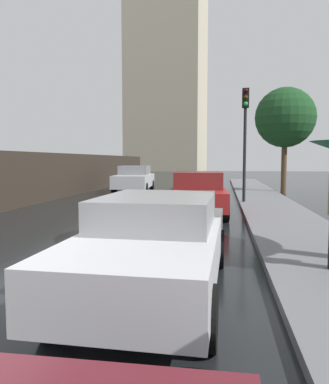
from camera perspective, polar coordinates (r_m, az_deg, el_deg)
car_red_mid_road at (r=12.36m, az=5.12°, el=-0.20°), size 2.02×4.25×1.41m
car_white_far_ahead at (r=5.06m, az=-1.24°, el=-7.65°), size 1.82×4.29×1.31m
car_silver_behind_camera at (r=21.13m, az=-4.62°, el=2.00°), size 2.09×4.38×1.48m
traffic_light at (r=15.33m, az=12.16°, el=10.09°), size 0.26×0.39×4.46m
street_tree_mid at (r=21.26m, az=17.87°, el=10.67°), size 3.16×3.16×5.64m
distant_tower at (r=64.59m, az=0.12°, el=18.54°), size 13.60×8.58×34.19m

